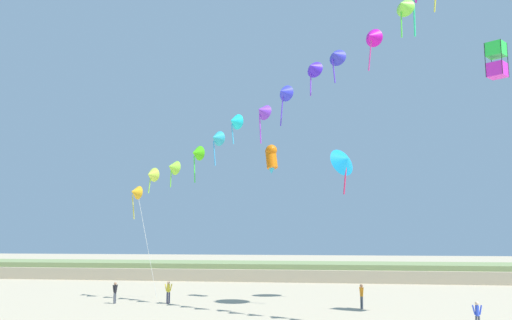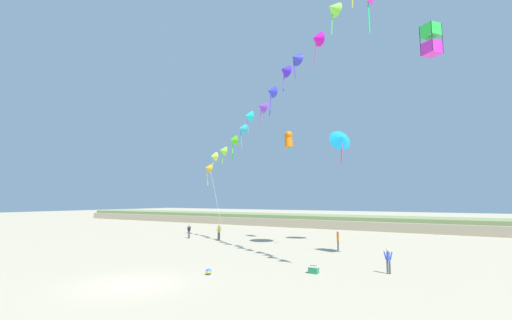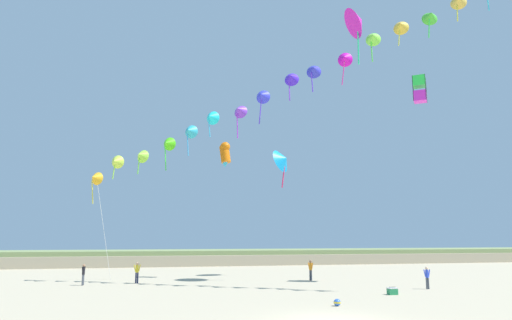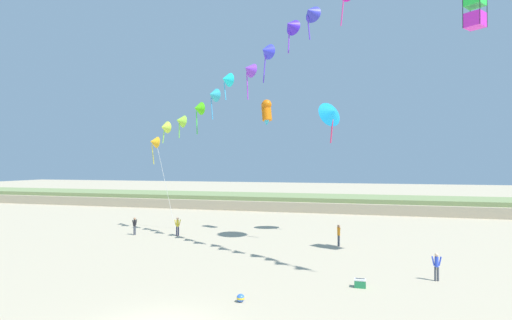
{
  "view_description": "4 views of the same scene",
  "coord_description": "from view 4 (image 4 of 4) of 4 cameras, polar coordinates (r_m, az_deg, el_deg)",
  "views": [
    {
      "loc": [
        4.18,
        -20.37,
        4.84
      ],
      "look_at": [
        -0.36,
        8.78,
        8.99
      ],
      "focal_mm": 38.0,
      "sensor_mm": 36.0,
      "label": 1
    },
    {
      "loc": [
        15.26,
        -12.32,
        4.43
      ],
      "look_at": [
        0.83,
        11.3,
        7.63
      ],
      "focal_mm": 24.0,
      "sensor_mm": 36.0,
      "label": 2
    },
    {
      "loc": [
        -7.47,
        -18.62,
        3.46
      ],
      "look_at": [
        -0.62,
        11.04,
        8.63
      ],
      "focal_mm": 32.0,
      "sensor_mm": 36.0,
      "label": 3
    },
    {
      "loc": [
        7.48,
        -13.15,
        6.19
      ],
      "look_at": [
        1.27,
        9.25,
        6.44
      ],
      "focal_mm": 28.0,
      "sensor_mm": 36.0,
      "label": 4
    }
  ],
  "objects": [
    {
      "name": "dune_ridge",
      "position": [
        56.28,
        7.81,
        -5.99
      ],
      "size": [
        120.0,
        10.17,
        1.84
      ],
      "color": "tan",
      "rests_on": "ground"
    },
    {
      "name": "person_near_left",
      "position": [
        35.61,
        -11.14,
        -9.11
      ],
      "size": [
        0.54,
        0.3,
        1.6
      ],
      "color": "#282D4C",
      "rests_on": "ground"
    },
    {
      "name": "person_near_right",
      "position": [
        31.19,
        11.73,
        -10.28
      ],
      "size": [
        0.32,
        0.55,
        1.63
      ],
      "color": "#474C56",
      "rests_on": "ground"
    },
    {
      "name": "person_mid_center",
      "position": [
        23.85,
        24.39,
        -13.47
      ],
      "size": [
        0.52,
        0.2,
        1.49
      ],
      "color": "#474C56",
      "rests_on": "ground"
    },
    {
      "name": "person_far_left",
      "position": [
        36.89,
        -16.95,
        -8.86
      ],
      "size": [
        0.22,
        0.53,
        1.53
      ],
      "color": "#474C56",
      "rests_on": "ground"
    },
    {
      "name": "kite_banner_string",
      "position": [
        28.27,
        4.68,
        17.91
      ],
      "size": [
        30.08,
        17.56,
        22.47
      ],
      "color": "gold"
    },
    {
      "name": "large_kite_low_lead",
      "position": [
        35.66,
        10.77,
        6.65
      ],
      "size": [
        2.69,
        2.67,
        3.87
      ],
      "color": "#149AE2"
    },
    {
      "name": "large_kite_mid_trail",
      "position": [
        28.99,
        28.8,
        18.29
      ],
      "size": [
        1.42,
        1.42,
        2.18
      ],
      "color": "#E02BCC"
    },
    {
      "name": "large_kite_high_solo",
      "position": [
        35.88,
        1.53,
        6.95
      ],
      "size": [
        1.37,
        1.44,
        2.31
      ],
      "color": "orange"
    },
    {
      "name": "beach_cooler",
      "position": [
        21.6,
        14.65,
        -16.66
      ],
      "size": [
        0.58,
        0.41,
        0.46
      ],
      "color": "#23844C",
      "rests_on": "ground"
    },
    {
      "name": "beach_ball",
      "position": [
        18.96,
        -2.22,
        -19.09
      ],
      "size": [
        0.36,
        0.36,
        0.36
      ],
      "color": "blue",
      "rests_on": "ground"
    }
  ]
}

